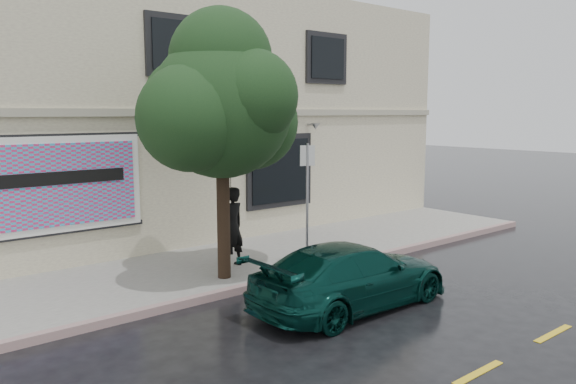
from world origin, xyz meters
TOP-DOWN VIEW (x-y plane):
  - ground at (0.00, 0.00)m, footprint 90.00×90.00m
  - sidewalk at (0.00, 3.25)m, footprint 20.00×3.50m
  - curb at (0.00, 1.50)m, footprint 20.00×0.18m
  - road_marking at (0.00, -3.50)m, footprint 19.00×0.12m
  - building at (0.00, 9.00)m, footprint 20.00×8.12m
  - billboard at (-3.20, 4.92)m, footprint 4.30×0.16m
  - car at (0.55, -0.50)m, footprint 4.20×1.89m
  - pedestrian at (0.12, 2.81)m, footprint 0.73×0.56m
  - umbrella at (0.12, 2.81)m, footprint 1.28×1.28m
  - street_tree at (-0.49, 2.20)m, footprint 2.89×2.89m
  - sign_pole at (1.39, 1.70)m, footprint 0.33×0.15m

SIDE VIEW (x-z plane):
  - ground at x=0.00m, z-range 0.00..0.00m
  - road_marking at x=0.00m, z-range 0.00..0.01m
  - sidewalk at x=0.00m, z-range 0.00..0.15m
  - curb at x=0.00m, z-range -0.01..0.15m
  - car at x=0.55m, z-range 0.00..1.22m
  - pedestrian at x=0.12m, z-range 0.15..1.96m
  - sign_pole at x=1.39m, z-range 0.41..3.19m
  - billboard at x=-3.20m, z-range 0.95..3.15m
  - umbrella at x=0.12m, z-range 1.96..2.76m
  - building at x=0.00m, z-range 0.00..7.00m
  - street_tree at x=-0.49m, z-range 1.19..6.19m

